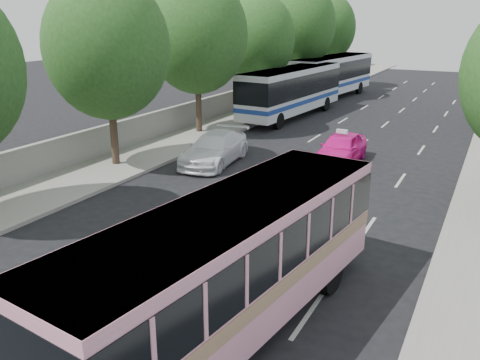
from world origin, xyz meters
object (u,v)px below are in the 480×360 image
Objects in this scene: tour_coach_front at (292,88)px; pink_bus at (232,256)px; white_pickup at (215,149)px; tour_coach_rear at (332,73)px; pink_taxi at (341,148)px.

pink_bus is at bearing -66.66° from tour_coach_front.
white_pickup is 22.84m from tour_coach_rear.
pink_bus is 0.82× the size of tour_coach_rear.
tour_coach_rear is (-8.64, 34.80, 0.22)m from pink_bus.
tour_coach_front reaches higher than white_pickup.
tour_coach_rear reaches higher than pink_bus.
white_pickup is (-7.37, 12.05, -1.20)m from pink_bus.
pink_taxi reaches higher than white_pickup.
pink_taxi is at bearing -64.66° from tour_coach_rear.
pink_taxi is at bearing 21.58° from white_pickup.
tour_coach_rear is at bearing 86.95° from white_pickup.
tour_coach_rear is at bearing 109.16° from pink_taxi.
white_pickup is 13.00m from tour_coach_front.
pink_taxi is 6.22m from white_pickup.
tour_coach_front reaches higher than pink_taxi.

